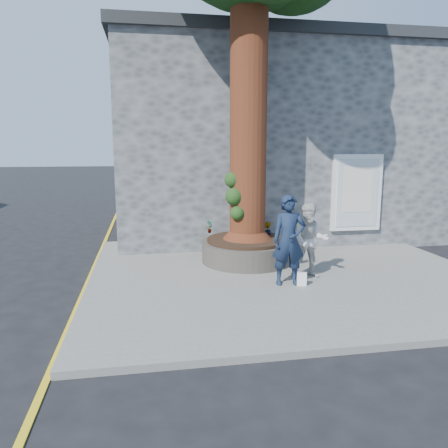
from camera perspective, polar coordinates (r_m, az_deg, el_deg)
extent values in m
plane|color=black|center=(9.25, 0.95, -8.99)|extent=(120.00, 120.00, 0.00)
cube|color=slate|center=(10.52, 8.00, -6.37)|extent=(9.00, 8.00, 0.12)
cube|color=yellow|center=(10.14, -17.53, -7.73)|extent=(0.10, 30.00, 0.01)
cube|color=#47494C|center=(16.32, 4.84, 10.01)|extent=(10.00, 8.00, 6.00)
cube|color=black|center=(16.61, 5.02, 20.94)|extent=(10.30, 8.30, 0.30)
cube|color=white|center=(13.22, 16.92, 3.93)|extent=(1.50, 0.12, 2.20)
cube|color=silver|center=(13.17, 17.04, 3.90)|extent=(1.25, 0.04, 1.95)
cube|color=silver|center=(13.14, 17.10, 4.33)|extent=(0.90, 0.02, 1.30)
cylinder|color=black|center=(11.18, 3.03, -3.58)|extent=(2.30, 2.30, 0.52)
cylinder|color=black|center=(11.11, 3.05, -2.08)|extent=(2.04, 2.04, 0.08)
cylinder|color=#4C2413|center=(10.95, 3.24, 17.68)|extent=(0.90, 0.90, 7.50)
cone|color=#4C2413|center=(11.04, 3.07, -0.10)|extent=(1.24, 1.24, 0.70)
sphere|color=#1C3612|center=(10.65, 1.35, 3.62)|extent=(0.44, 0.44, 0.44)
sphere|color=#1C3612|center=(10.62, 1.77, 1.42)|extent=(0.36, 0.36, 0.36)
sphere|color=#1C3612|center=(10.73, 1.13, 5.81)|extent=(0.40, 0.40, 0.40)
imported|color=#142139|center=(9.28, 8.46, -2.11)|extent=(0.74, 0.52, 1.92)
imported|color=silver|center=(9.92, 11.16, -2.12)|extent=(0.96, 0.83, 1.68)
cube|color=white|center=(9.45, 10.12, -7.08)|extent=(0.23, 0.17, 0.28)
imported|color=gray|center=(11.74, -1.93, -0.35)|extent=(0.22, 0.20, 0.35)
imported|color=gray|center=(11.20, 5.67, -0.75)|extent=(0.25, 0.25, 0.41)
imported|color=gray|center=(11.61, 2.84, -0.60)|extent=(0.23, 0.23, 0.30)
imported|color=gray|center=(10.50, 8.63, -1.83)|extent=(0.36, 0.37, 0.30)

